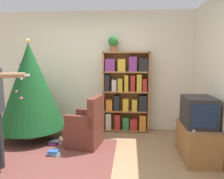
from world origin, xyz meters
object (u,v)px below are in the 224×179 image
christmas_tree (31,86)px  armchair (86,129)px  potted_plant (113,43)px  television (199,111)px  bookshelf (127,93)px

christmas_tree → armchair: size_ratio=2.13×
potted_plant → television: bearing=-40.3°
armchair → christmas_tree: bearing=-94.0°
bookshelf → christmas_tree: (-1.86, -0.59, 0.21)m
armchair → potted_plant: bearing=164.6°
armchair → bookshelf: bearing=151.2°
television → bookshelf: bearing=133.5°
christmas_tree → potted_plant: potted_plant is taller
bookshelf → television: bearing=-46.5°
christmas_tree → armchair: christmas_tree is taller
christmas_tree → armchair: (1.15, -0.29, -0.73)m
christmas_tree → potted_plant: bearing=21.0°
bookshelf → armchair: 1.24m
bookshelf → television: 1.67m
television → potted_plant: size_ratio=1.79×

